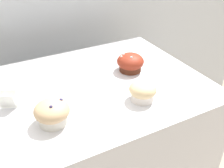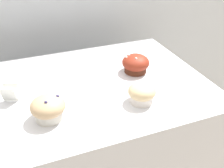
% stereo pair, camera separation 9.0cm
% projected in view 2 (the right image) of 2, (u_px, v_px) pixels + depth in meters
% --- Properties ---
extents(wall_back, '(3.20, 0.10, 1.80)m').
position_uv_depth(wall_back, '(47.00, 32.00, 1.43)').
color(wall_back, silver).
rests_on(wall_back, ground).
extents(muffin_front_center, '(0.11, 0.11, 0.08)m').
position_uv_depth(muffin_front_center, '(48.00, 108.00, 0.79)').
color(muffin_front_center, silver).
rests_on(muffin_front_center, display_counter).
extents(muffin_back_left, '(0.09, 0.09, 0.07)m').
position_uv_depth(muffin_back_left, '(142.00, 93.00, 0.87)').
color(muffin_back_left, white).
rests_on(muffin_back_left, display_counter).
extents(muffin_back_right, '(0.11, 0.11, 0.07)m').
position_uv_depth(muffin_back_right, '(136.00, 64.00, 1.04)').
color(muffin_back_right, '#502416').
rests_on(muffin_back_right, display_counter).
extents(price_card, '(0.06, 0.06, 0.06)m').
position_uv_depth(price_card, '(9.00, 93.00, 0.87)').
color(price_card, white).
rests_on(price_card, display_counter).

